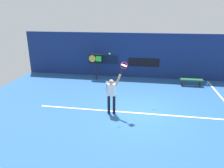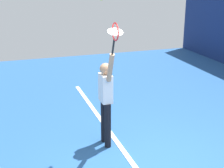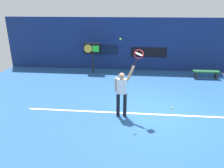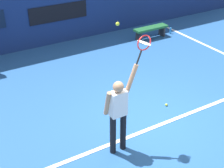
# 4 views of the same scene
# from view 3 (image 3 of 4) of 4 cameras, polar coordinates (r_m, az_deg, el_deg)

# --- Properties ---
(ground_plane) EXTENTS (18.00, 18.00, 0.00)m
(ground_plane) POSITION_cam_3_polar(r_m,az_deg,el_deg) (8.68, 11.39, -7.24)
(ground_plane) COLOR #23518C
(back_wall) EXTENTS (18.00, 0.20, 3.22)m
(back_wall) POSITION_cam_3_polar(r_m,az_deg,el_deg) (13.78, 9.63, 10.18)
(back_wall) COLOR navy
(back_wall) RESTS_ON ground_plane
(sponsor_banner_center) EXTENTS (2.20, 0.03, 0.60)m
(sponsor_banner_center) POSITION_cam_3_polar(r_m,az_deg,el_deg) (13.75, 9.55, 8.21)
(sponsor_banner_center) COLOR black
(sponsor_banner_portside) EXTENTS (2.20, 0.03, 0.60)m
(sponsor_banner_portside) POSITION_cam_3_polar(r_m,az_deg,el_deg) (13.85, -3.05, 9.00)
(sponsor_banner_portside) COLOR #0C1933
(court_baseline) EXTENTS (10.00, 0.10, 0.01)m
(court_baseline) POSITION_cam_3_polar(r_m,az_deg,el_deg) (8.50, 11.52, -7.84)
(court_baseline) COLOR white
(court_baseline) RESTS_ON ground_plane
(tennis_player) EXTENTS (0.69, 0.31, 1.97)m
(tennis_player) POSITION_cam_3_polar(r_m,az_deg,el_deg) (7.82, 2.57, -1.84)
(tennis_player) COLOR black
(tennis_player) RESTS_ON ground_plane
(tennis_racket) EXTENTS (0.40, 0.27, 0.62)m
(tennis_racket) POSITION_cam_3_polar(r_m,az_deg,el_deg) (7.42, 6.96, 7.55)
(tennis_racket) COLOR black
(tennis_ball) EXTENTS (0.07, 0.07, 0.07)m
(tennis_ball) POSITION_cam_3_polar(r_m,az_deg,el_deg) (7.28, 2.24, 11.69)
(tennis_ball) COLOR #CCE033
(scoreboard_clock) EXTENTS (0.96, 0.20, 1.80)m
(scoreboard_clock) POSITION_cam_3_polar(r_m,az_deg,el_deg) (12.99, -5.15, 8.90)
(scoreboard_clock) COLOR black
(scoreboard_clock) RESTS_ON ground_plane
(court_bench) EXTENTS (1.40, 0.36, 0.45)m
(court_bench) POSITION_cam_3_polar(r_m,az_deg,el_deg) (13.25, 23.43, 2.72)
(court_bench) COLOR #1E592D
(court_bench) RESTS_ON ground_plane
(water_bottle) EXTENTS (0.07, 0.07, 0.24)m
(water_bottle) POSITION_cam_3_polar(r_m,az_deg,el_deg) (13.65, 27.24, 1.65)
(water_bottle) COLOR #338CD8
(water_bottle) RESTS_ON ground_plane
(spare_ball) EXTENTS (0.07, 0.07, 0.07)m
(spare_ball) POSITION_cam_3_polar(r_m,az_deg,el_deg) (9.09, 15.44, -6.05)
(spare_ball) COLOR #CCE033
(spare_ball) RESTS_ON ground_plane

